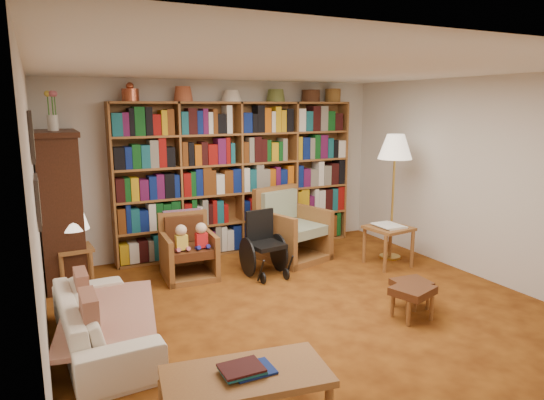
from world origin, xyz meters
TOP-DOWN VIEW (x-y plane):
  - floor at (0.00, 0.00)m, footprint 5.00×5.00m
  - ceiling at (0.00, 0.00)m, footprint 5.00×5.00m
  - wall_back at (0.00, 2.50)m, footprint 5.00×0.00m
  - wall_front at (0.00, -2.50)m, footprint 5.00×0.00m
  - wall_left at (-2.50, 0.00)m, footprint 0.00×5.00m
  - wall_right at (2.50, 0.00)m, footprint 0.00×5.00m
  - bookshelf at (0.20, 2.33)m, footprint 3.60×0.30m
  - curio_cabinet at (-2.25, 2.00)m, footprint 0.50×0.95m
  - framed_pictures at (-2.48, 0.30)m, footprint 0.03×0.52m
  - sofa at (-2.05, 0.08)m, footprint 1.76×0.76m
  - sofa_throw at (-2.00, 0.08)m, footprint 1.04×1.61m
  - cushion_left at (-2.18, 0.43)m, footprint 0.12×0.35m
  - cushion_right at (-2.18, -0.27)m, footprint 0.13×0.39m
  - side_table_lamp at (-2.15, 1.70)m, footprint 0.42×0.42m
  - table_lamp at (-2.15, 1.70)m, footprint 0.37×0.37m
  - armchair_leather at (-0.83, 1.59)m, footprint 0.67×0.71m
  - armchair_sage at (0.70, 1.70)m, footprint 1.02×1.03m
  - wheelchair at (0.07, 1.22)m, footprint 0.47×0.66m
  - floor_lamp at (1.98, 1.02)m, footprint 0.47×0.47m
  - side_table_papers at (1.74, 0.79)m, footprint 0.59×0.59m
  - footstool_a at (0.87, -0.67)m, footprint 0.49×0.45m
  - footstool_b at (1.03, -0.46)m, footprint 0.39×0.34m
  - coffee_table at (-1.32, -1.49)m, footprint 1.18×0.71m

SIDE VIEW (x-z plane):
  - floor at x=0.00m, z-range 0.00..0.00m
  - sofa at x=-2.05m, z-range 0.00..0.51m
  - footstool_b at x=1.03m, z-range 0.10..0.41m
  - footstool_a at x=0.87m, z-range 0.11..0.45m
  - sofa_throw at x=-2.00m, z-range 0.28..0.32m
  - armchair_leather at x=-0.83m, z-range -0.07..0.74m
  - coffee_table at x=-1.32m, z-range 0.13..0.58m
  - wheelchair at x=0.07m, z-range -0.04..0.79m
  - armchair_sage at x=0.70m, z-range -0.12..0.88m
  - side_table_lamp at x=-2.15m, z-range 0.13..0.64m
  - cushion_left at x=-2.18m, z-range 0.27..0.63m
  - cushion_right at x=-2.18m, z-range 0.26..0.64m
  - side_table_papers at x=1.74m, z-range 0.17..0.74m
  - table_lamp at x=-2.15m, z-range 0.61..1.11m
  - curio_cabinet at x=-2.25m, z-range -0.25..2.15m
  - bookshelf at x=0.20m, z-range -0.04..2.38m
  - wall_back at x=0.00m, z-range -1.25..3.75m
  - wall_front at x=0.00m, z-range -1.25..3.75m
  - wall_left at x=-2.50m, z-range -1.25..3.75m
  - wall_right at x=2.50m, z-range -1.25..3.75m
  - floor_lamp at x=1.98m, z-range 0.64..2.40m
  - framed_pictures at x=-2.48m, z-range 1.14..2.11m
  - ceiling at x=0.00m, z-range 2.50..2.50m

